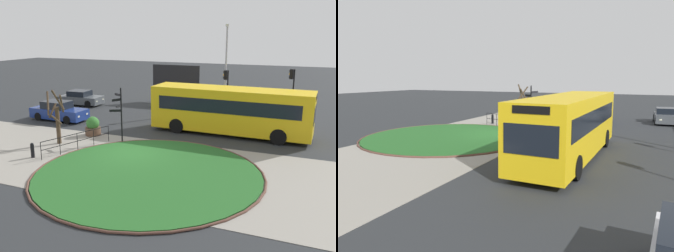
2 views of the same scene
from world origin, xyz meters
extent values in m
plane|color=#282B2D|center=(0.00, 0.00, 0.00)|extent=(120.00, 120.00, 0.00)
cube|color=gray|center=(0.00, -1.51, 0.01)|extent=(32.00, 8.97, 0.02)
cylinder|color=#235B23|center=(2.17, -2.36, 0.05)|extent=(10.87, 10.87, 0.10)
torus|color=brown|center=(2.17, -2.36, 0.06)|extent=(11.18, 11.18, 0.11)
cylinder|color=black|center=(-1.73, 1.98, 1.65)|extent=(0.09, 0.09, 3.30)
sphere|color=black|center=(-1.73, 1.98, 3.35)|extent=(0.10, 0.10, 0.10)
cube|color=black|center=(-2.05, 2.14, 2.92)|extent=(0.56, 0.31, 0.15)
cube|color=black|center=(-1.90, 1.69, 2.67)|extent=(0.32, 0.53, 0.15)
cube|color=black|center=(-1.75, 1.69, 2.30)|extent=(0.07, 0.49, 0.15)
cube|color=black|center=(-2.08, 1.81, 1.98)|extent=(0.63, 0.34, 0.15)
cylinder|color=black|center=(-4.68, -2.63, 0.36)|extent=(0.20, 0.20, 0.72)
sphere|color=black|center=(-4.68, -2.63, 0.76)|extent=(0.19, 0.19, 0.19)
cube|color=black|center=(-3.23, -0.58, 1.00)|extent=(1.48, 4.43, 0.03)
cube|color=black|center=(-3.23, -0.58, 0.55)|extent=(1.48, 4.43, 0.03)
cylinder|color=black|center=(-2.50, 1.63, 0.50)|extent=(0.04, 0.04, 1.00)
cylinder|color=black|center=(-2.86, 0.52, 0.50)|extent=(0.04, 0.04, 1.00)
cylinder|color=black|center=(-3.23, -0.58, 0.50)|extent=(0.04, 0.04, 1.00)
cylinder|color=black|center=(-3.59, -1.69, 0.50)|extent=(0.04, 0.04, 1.00)
cylinder|color=black|center=(-3.95, -2.79, 0.50)|extent=(0.04, 0.04, 1.00)
cube|color=yellow|center=(4.06, 6.25, 1.68)|extent=(10.51, 2.75, 2.82)
cube|color=black|center=(4.09, 7.52, 2.08)|extent=(9.20, 0.22, 0.88)
cube|color=black|center=(4.03, 4.98, 2.08)|extent=(9.20, 0.22, 0.88)
cube|color=black|center=(9.30, 6.13, 1.82)|extent=(0.07, 2.07, 1.10)
cube|color=black|center=(9.30, 6.13, 2.87)|extent=(0.05, 1.39, 0.28)
cylinder|color=black|center=(7.43, 7.34, 0.50)|extent=(1.01, 0.32, 1.00)
cylinder|color=black|center=(7.38, 5.01, 0.50)|extent=(1.01, 0.32, 1.00)
cylinder|color=black|center=(0.74, 7.48, 0.50)|extent=(1.01, 0.32, 1.00)
cylinder|color=black|center=(0.69, 5.16, 0.50)|extent=(1.01, 0.32, 1.00)
cube|color=#474C51|center=(-11.15, 10.89, 0.51)|extent=(4.03, 2.07, 0.68)
cube|color=black|center=(-11.31, 10.89, 1.10)|extent=(1.91, 1.73, 0.50)
cube|color=#EAEACC|center=(-9.15, 10.45, 0.55)|extent=(0.03, 0.20, 0.12)
cylinder|color=black|center=(-9.89, 10.12, 0.32)|extent=(0.65, 0.25, 0.64)
cylinder|color=black|center=(-12.32, 9.98, 0.32)|extent=(0.65, 0.25, 0.64)
cube|color=navy|center=(-9.08, 5.12, 0.56)|extent=(4.54, 1.84, 0.76)
cube|color=black|center=(-9.26, 5.13, 1.21)|extent=(2.10, 1.56, 0.55)
cube|color=#EAEACC|center=(-6.81, 5.56, 0.60)|extent=(0.03, 0.20, 0.12)
cube|color=#EAEACC|center=(-6.84, 4.54, 0.60)|extent=(0.03, 0.20, 0.12)
cylinder|color=black|center=(-7.66, 5.85, 0.32)|extent=(0.65, 0.24, 0.64)
cylinder|color=black|center=(-7.71, 4.31, 0.32)|extent=(0.65, 0.24, 0.64)
cylinder|color=black|center=(-10.44, 5.94, 0.32)|extent=(0.65, 0.24, 0.64)
cylinder|color=black|center=(-10.49, 4.39, 0.32)|extent=(0.65, 0.24, 0.64)
cylinder|color=brown|center=(-4.22, 2.48, 0.27)|extent=(1.03, 1.03, 0.54)
sphere|color=#33702D|center=(-4.22, 2.48, 0.83)|extent=(0.87, 0.87, 0.87)
cylinder|color=#423323|center=(-5.08, 0.08, 1.14)|extent=(0.26, 0.26, 2.29)
cylinder|color=#423323|center=(-4.81, -0.09, 2.76)|extent=(0.51, 0.68, 1.27)
cylinder|color=#423323|center=(-4.96, -0.21, 1.59)|extent=(0.71, 0.37, 0.64)
cylinder|color=#423323|center=(-5.46, -0.22, 2.54)|extent=(0.76, 0.91, 1.33)
cylinder|color=#423323|center=(-4.80, 0.22, 2.50)|extent=(0.42, 0.70, 1.19)
cylinder|color=#423323|center=(-5.41, 0.08, 2.05)|extent=(0.14, 0.75, 0.82)
camera|label=1|loc=(9.53, -17.44, 6.71)|focal=39.56mm
camera|label=2|loc=(19.46, 9.97, 3.98)|focal=34.15mm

